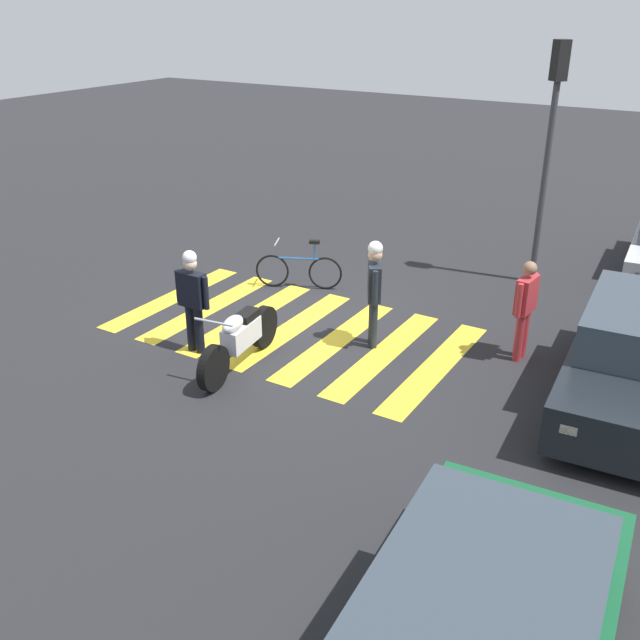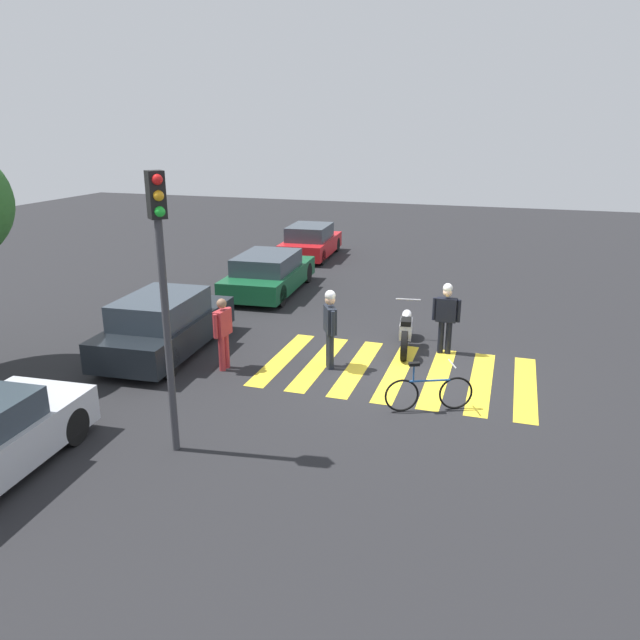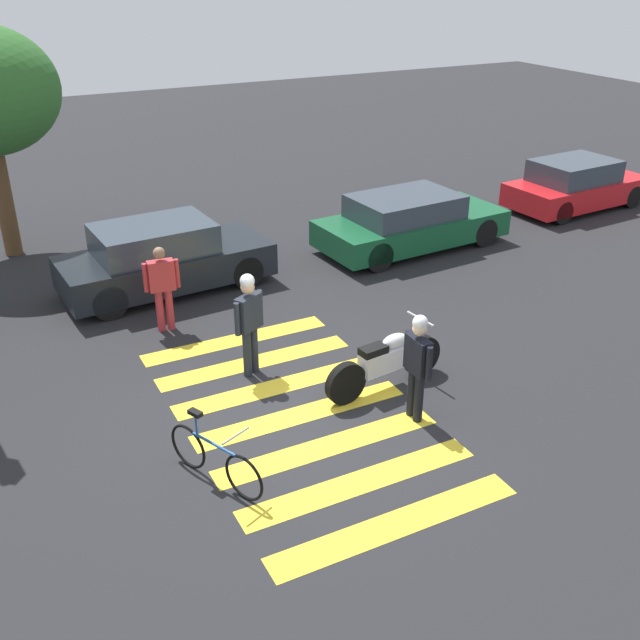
% 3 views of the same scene
% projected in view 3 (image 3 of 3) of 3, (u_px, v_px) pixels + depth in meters
% --- Properties ---
extents(ground_plane, '(60.00, 60.00, 0.00)m').
position_uv_depth(ground_plane, '(301.00, 415.00, 11.23)').
color(ground_plane, '#232326').
extents(police_motorcycle, '(2.24, 0.62, 1.07)m').
position_uv_depth(police_motorcycle, '(385.00, 362.00, 11.71)').
color(police_motorcycle, black).
rests_on(police_motorcycle, ground_plane).
extents(leaning_bicycle, '(0.75, 1.58, 0.99)m').
position_uv_depth(leaning_bicycle, '(215.00, 459.00, 9.65)').
color(leaning_bicycle, black).
rests_on(leaning_bicycle, ground_plane).
extents(officer_on_foot, '(0.60, 0.41, 1.80)m').
position_uv_depth(officer_on_foot, '(249.00, 317.00, 11.87)').
color(officer_on_foot, '#1E232D').
rests_on(officer_on_foot, ground_plane).
extents(officer_by_motorcycle, '(0.23, 0.65, 1.72)m').
position_uv_depth(officer_by_motorcycle, '(418.00, 361.00, 10.73)').
color(officer_by_motorcycle, black).
rests_on(officer_by_motorcycle, ground_plane).
extents(pedestrian_bystander, '(0.66, 0.24, 1.63)m').
position_uv_depth(pedestrian_bystander, '(162.00, 284.00, 13.36)').
color(pedestrian_bystander, '#B22D33').
rests_on(pedestrian_bystander, ground_plane).
extents(crosswalk_stripes, '(3.42, 5.85, 0.01)m').
position_uv_depth(crosswalk_stripes, '(301.00, 414.00, 11.23)').
color(crosswalk_stripes, yellow).
rests_on(crosswalk_stripes, ground_plane).
extents(car_black_suv, '(4.36, 2.01, 1.45)m').
position_uv_depth(car_black_suv, '(163.00, 259.00, 15.08)').
color(car_black_suv, black).
rests_on(car_black_suv, ground_plane).
extents(car_green_compact, '(4.61, 2.18, 1.30)m').
position_uv_depth(car_green_compact, '(410.00, 222.00, 17.30)').
color(car_green_compact, black).
rests_on(car_green_compact, ground_plane).
extents(car_red_convertible, '(4.07, 2.01, 1.34)m').
position_uv_depth(car_red_convertible, '(576.00, 185.00, 20.00)').
color(car_red_convertible, black).
rests_on(car_red_convertible, ground_plane).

